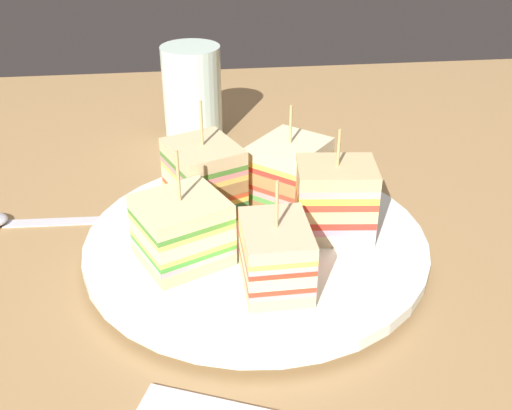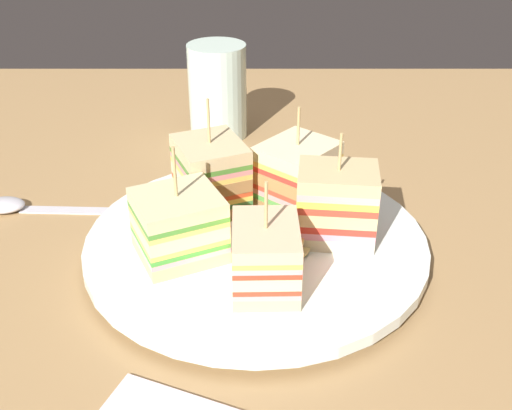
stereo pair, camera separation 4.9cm
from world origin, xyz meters
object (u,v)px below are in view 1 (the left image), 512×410
Objects in this scene: sandwich_wedge_2 at (335,202)px; sandwich_wedge_1 at (276,256)px; drinking_glass at (193,100)px; sandwich_wedge_0 at (183,230)px; sandwich_wedge_3 at (289,174)px; sandwich_wedge_4 at (204,178)px; spoon at (6,221)px; plate at (256,244)px; chip_pile at (278,238)px.

sandwich_wedge_1 is at bearing 52.60° from sandwich_wedge_2.
drinking_glass is (-5.02, 30.85, 0.33)cm from sandwich_wedge_1.
sandwich_wedge_0 is 1.00× the size of sandwich_wedge_3.
sandwich_wedge_2 is 11.47cm from sandwich_wedge_4.
sandwich_wedge_4 is (-10.17, 5.31, -0.00)cm from sandwich_wedge_2.
sandwich_wedge_4 reaches higher than sandwich_wedge_3.
plate is at bearing 163.70° from spoon.
sandwich_wedge_4 is (-3.87, 4.98, 3.74)cm from plate.
sandwich_wedge_1 is 31.26cm from drinking_glass.
spoon is at bearing 161.44° from plate.
chip_pile is (-4.80, -1.48, -2.06)cm from sandwich_wedge_2.
sandwich_wedge_3 is 1.38× the size of chip_pile.
sandwich_wedge_0 is at bearing -157.44° from plate.
plate is at bearing 7.26° from sandwich_wedge_3.
sandwich_wedge_4 is at bearing -47.07° from sandwich_wedge_3.
chip_pile is at bearing 15.61° from sandwich_wedge_4.
sandwich_wedge_0 is 0.87× the size of drinking_glass.
sandwich_wedge_1 is 0.93× the size of sandwich_wedge_2.
chip_pile is at bearing -11.68° from sandwich_wedge_1.
plate is 2.61× the size of drinking_glass.
sandwich_wedge_2 is at bearing -66.87° from drinking_glass.
sandwich_wedge_2 and sandwich_wedge_3 have the same top height.
sandwich_wedge_4 reaches higher than spoon.
sandwich_wedge_1 is 11.87cm from sandwich_wedge_3.
sandwich_wedge_2 reaches higher than chip_pile.
sandwich_wedge_3 is at bearing 69.41° from sandwich_wedge_4.
sandwich_wedge_3 is at bearing 177.71° from spoon.
sandwich_wedge_2 reaches higher than sandwich_wedge_1.
plate is 7.11cm from sandwich_wedge_0.
sandwich_wedge_0 reaches higher than sandwich_wedge_1.
sandwich_wedge_1 is at bearing -100.48° from chip_pile.
sandwich_wedge_3 is 25.51cm from spoon.
sandwich_wedge_0 is at bearing 15.80° from sandwich_wedge_2.
sandwich_wedge_0 is at bearing 58.17° from sandwich_wedge_1.
drinking_glass is at bearing 158.65° from sandwich_wedge_4.
sandwich_wedge_3 is 0.59× the size of spoon.
spoon is at bearing 158.57° from chip_pile.
sandwich_wedge_0 is 7.66cm from sandwich_wedge_4.
sandwich_wedge_3 is at bearing -67.97° from drinking_glass.
sandwich_wedge_3 is at bearing 56.47° from plate.
chip_pile is (7.32, 0.60, -1.62)cm from sandwich_wedge_0.
sandwich_wedge_4 reaches higher than sandwich_wedge_1.
sandwich_wedge_4 is at bearing 127.84° from plate.
plate is 4.18× the size of chip_pile.
sandwich_wedge_4 is 0.64× the size of spoon.
sandwich_wedge_1 reaches higher than spoon.
plate is at bearing 3.03° from sandwich_wedge_2.
spoon is at bearing -53.75° from sandwich_wedge_3.
sandwich_wedge_1 is 26.33cm from spoon.
sandwich_wedge_4 is at bearing -21.55° from sandwich_wedge_2.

